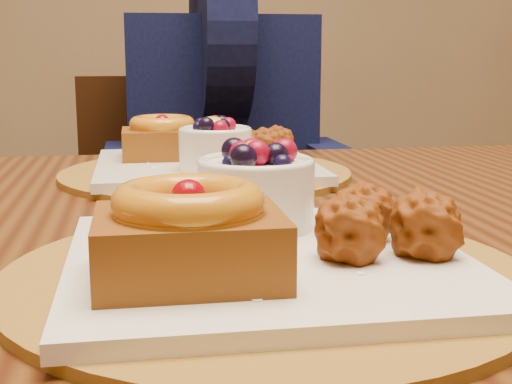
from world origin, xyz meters
TOP-DOWN VIEW (x-y plane):
  - dining_table at (-0.08, -0.07)m, footprint 1.60×0.90m
  - place_setting_near at (-0.08, -0.29)m, footprint 0.38×0.38m
  - place_setting_far at (-0.08, 0.14)m, footprint 0.38×0.38m
  - chair_far at (-0.08, 0.77)m, footprint 0.43×0.43m
  - diner at (0.01, 0.69)m, footprint 0.47×0.46m

SIDE VIEW (x-z plane):
  - chair_far at x=-0.08m, z-range 0.05..0.91m
  - dining_table at x=-0.08m, z-range 0.30..1.06m
  - place_setting_far at x=-0.08m, z-range 0.74..0.82m
  - place_setting_near at x=-0.08m, z-range 0.74..0.83m
  - diner at x=0.01m, z-range 0.43..1.20m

